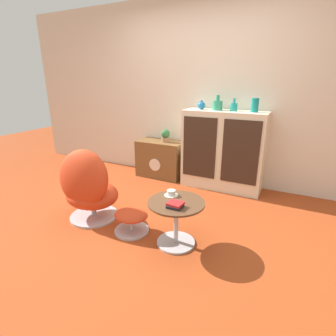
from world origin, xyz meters
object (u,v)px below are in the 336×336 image
(vase_leftmost, at_px, (201,105))
(vase_inner_left, at_px, (217,105))
(coffee_table, at_px, (176,218))
(potted_plant, at_px, (165,136))
(ottoman, at_px, (131,219))
(teacup, at_px, (171,193))
(sideboard, at_px, (223,150))
(egg_chair, at_px, (88,188))
(book_stack, at_px, (175,205))
(tv_console, at_px, (161,159))
(vase_inner_right, at_px, (234,107))
(vase_rightmost, at_px, (255,105))

(vase_leftmost, xyz_separation_m, vase_inner_left, (0.23, 0.00, 0.02))
(coffee_table, xyz_separation_m, potted_plant, (-0.92, 1.58, 0.40))
(ottoman, xyz_separation_m, vase_leftmost, (0.15, 1.58, 1.01))
(vase_leftmost, relative_size, teacup, 0.92)
(sideboard, bearing_deg, egg_chair, -123.85)
(teacup, height_order, book_stack, teacup)
(potted_plant, bearing_deg, ottoman, -75.25)
(vase_inner_left, distance_m, potted_plant, 0.94)
(tv_console, bearing_deg, vase_inner_right, -0.66)
(vase_inner_left, bearing_deg, vase_inner_right, 0.00)
(ottoman, height_order, book_stack, book_stack)
(vase_inner_right, relative_size, vase_rightmost, 0.94)
(egg_chair, height_order, coffee_table, egg_chair)
(sideboard, relative_size, egg_chair, 1.33)
(vase_inner_right, xyz_separation_m, book_stack, (-0.06, -1.66, -0.69))
(vase_inner_left, bearing_deg, teacup, -89.20)
(vase_rightmost, bearing_deg, potted_plant, 179.41)
(coffee_table, bearing_deg, book_stack, -70.08)
(ottoman, distance_m, book_stack, 0.63)
(egg_chair, xyz_separation_m, teacup, (0.95, 0.11, 0.08))
(vase_inner_right, bearing_deg, vase_leftmost, 180.00)
(tv_console, height_order, vase_inner_right, vase_inner_right)
(ottoman, distance_m, vase_inner_right, 1.97)
(book_stack, bearing_deg, sideboard, 91.32)
(vase_rightmost, bearing_deg, vase_leftmost, 180.00)
(tv_console, bearing_deg, vase_inner_left, -0.82)
(vase_inner_right, distance_m, book_stack, 1.80)
(coffee_table, height_order, vase_inner_left, vase_inner_left)
(egg_chair, bearing_deg, vase_inner_left, 59.33)
(vase_leftmost, distance_m, vase_inner_right, 0.45)
(coffee_table, distance_m, book_stack, 0.21)
(vase_rightmost, bearing_deg, teacup, -107.64)
(sideboard, height_order, ottoman, sideboard)
(ottoman, height_order, teacup, teacup)
(vase_inner_left, distance_m, book_stack, 1.81)
(coffee_table, height_order, potted_plant, potted_plant)
(tv_console, relative_size, book_stack, 5.31)
(vase_inner_right, distance_m, vase_rightmost, 0.27)
(ottoman, distance_m, potted_plant, 1.73)
(vase_leftmost, bearing_deg, teacup, -80.39)
(egg_chair, bearing_deg, teacup, 6.72)
(teacup, bearing_deg, tv_console, 121.56)
(tv_console, relative_size, coffee_table, 1.39)
(egg_chair, height_order, teacup, egg_chair)
(tv_console, xyz_separation_m, vase_rightmost, (1.37, -0.01, 0.90))
(book_stack, bearing_deg, potted_plant, 119.69)
(potted_plant, bearing_deg, teacup, -60.98)
(tv_console, xyz_separation_m, potted_plant, (0.09, 0.00, 0.39))
(vase_leftmost, bearing_deg, potted_plant, 178.68)
(tv_console, bearing_deg, egg_chair, -91.75)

